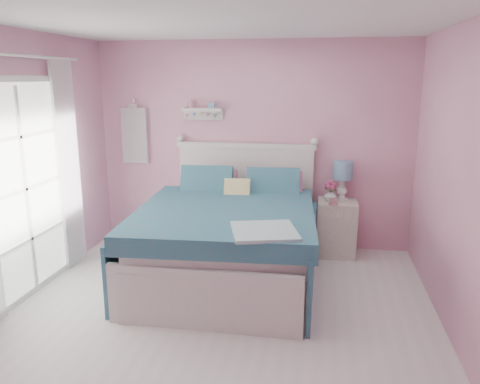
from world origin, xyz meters
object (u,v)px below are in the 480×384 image
(vase, at_px, (330,195))
(nightstand, at_px, (336,228))
(table_lamp, at_px, (343,173))
(teacup, at_px, (333,202))
(bed, at_px, (229,240))

(vase, bearing_deg, nightstand, 9.32)
(vase, bearing_deg, table_lamp, 37.81)
(vase, distance_m, teacup, 0.16)
(teacup, bearing_deg, bed, -146.62)
(bed, relative_size, nightstand, 3.46)
(nightstand, relative_size, teacup, 7.67)
(vase, relative_size, teacup, 1.76)
(bed, bearing_deg, table_lamp, 35.59)
(nightstand, distance_m, vase, 0.43)
(vase, bearing_deg, bed, -140.58)
(nightstand, xyz_separation_m, teacup, (-0.06, -0.17, 0.37))
(vase, bearing_deg, teacup, -78.09)
(table_lamp, bearing_deg, vase, -142.19)
(nightstand, distance_m, teacup, 0.41)
(bed, bearing_deg, nightstand, 33.93)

